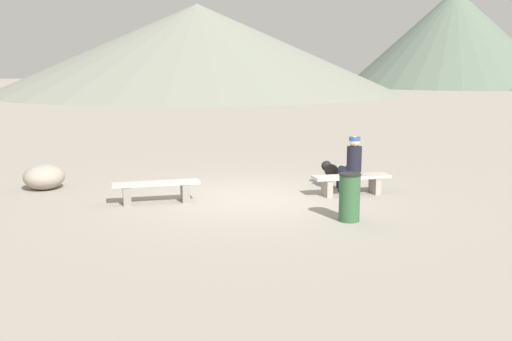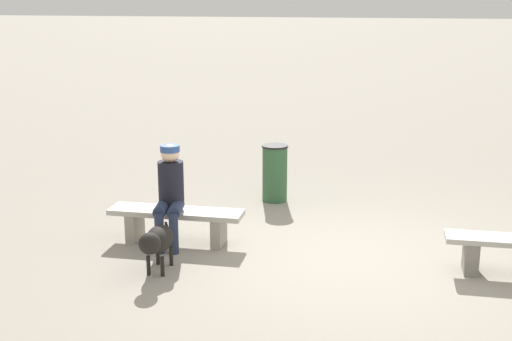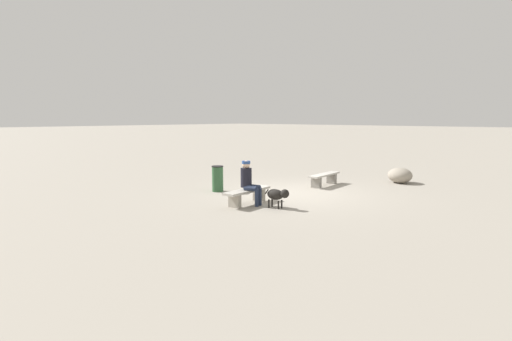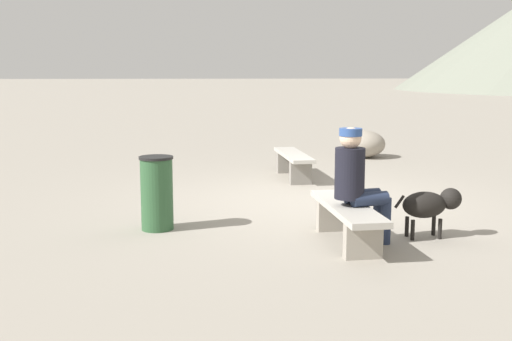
{
  "view_description": "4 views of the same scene",
  "coord_description": "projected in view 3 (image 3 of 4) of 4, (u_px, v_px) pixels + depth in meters",
  "views": [
    {
      "loc": [
        -2.06,
        -11.93,
        2.74
      ],
      "look_at": [
        -0.01,
        -0.46,
        0.67
      ],
      "focal_mm": 42.43,
      "sensor_mm": 36.0,
      "label": 1
    },
    {
      "loc": [
        -0.96,
        7.33,
        2.93
      ],
      "look_at": [
        1.38,
        -1.05,
        0.71
      ],
      "focal_mm": 47.17,
      "sensor_mm": 36.0,
      "label": 2
    },
    {
      "loc": [
        9.98,
        7.46,
        2.42
      ],
      "look_at": [
        0.23,
        -1.37,
        0.64
      ],
      "focal_mm": 27.51,
      "sensor_mm": 36.0,
      "label": 3
    },
    {
      "loc": [
        8.56,
        -1.43,
        1.84
      ],
      "look_at": [
        1.19,
        -0.9,
        0.65
      ],
      "focal_mm": 44.55,
      "sensor_mm": 36.0,
      "label": 4
    }
  ],
  "objects": [
    {
      "name": "ground",
      "position": [
        292.0,
        194.0,
        12.62
      ],
      "size": [
        210.0,
        210.0,
        0.06
      ],
      "primitive_type": "cube",
      "color": "gray"
    },
    {
      "name": "bench_left",
      "position": [
        324.0,
        178.0,
        14.04
      ],
      "size": [
        1.74,
        0.49,
        0.43
      ],
      "rotation": [
        0.0,
        0.0,
        0.08
      ],
      "color": "gray",
      "rests_on": "ground"
    },
    {
      "name": "seated_person",
      "position": [
        249.0,
        180.0,
        10.89
      ],
      "size": [
        0.4,
        0.61,
        1.24
      ],
      "rotation": [
        0.0,
        0.0,
        0.22
      ],
      "color": "black",
      "rests_on": "ground"
    },
    {
      "name": "boulder",
      "position": [
        400.0,
        175.0,
        14.62
      ],
      "size": [
        1.23,
        1.24,
        0.57
      ],
      "primitive_type": "ellipsoid",
      "rotation": [
        0.0,
        0.0,
        2.54
      ],
      "color": "gray",
      "rests_on": "ground"
    },
    {
      "name": "trash_bin",
      "position": [
        218.0,
        179.0,
        12.92
      ],
      "size": [
        0.39,
        0.39,
        0.85
      ],
      "color": "#2D5633",
      "rests_on": "ground"
    },
    {
      "name": "bench_right",
      "position": [
        247.0,
        194.0,
        11.03
      ],
      "size": [
        1.69,
        0.52,
        0.42
      ],
      "rotation": [
        0.0,
        0.0,
        0.08
      ],
      "color": "gray",
      "rests_on": "ground"
    },
    {
      "name": "dog",
      "position": [
        277.0,
        195.0,
        10.51
      ],
      "size": [
        0.33,
        0.76,
        0.54
      ],
      "rotation": [
        0.0,
        0.0,
        1.66
      ],
      "color": "black",
      "rests_on": "ground"
    }
  ]
}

